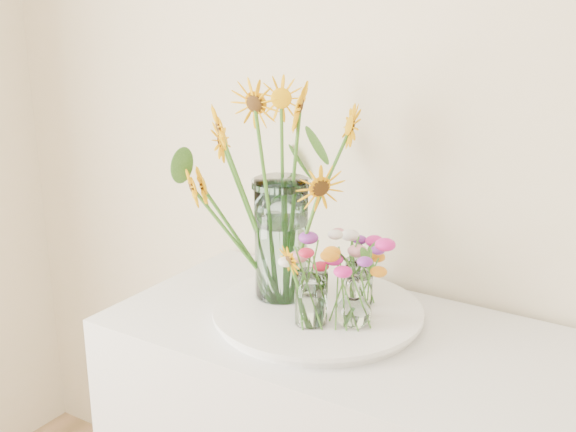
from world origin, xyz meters
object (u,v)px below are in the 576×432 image
(small_vase_a, at_px, (311,299))
(small_vase_c, at_px, (359,282))
(mason_jar, at_px, (281,239))
(tray, at_px, (318,314))
(small_vase_b, at_px, (353,302))

(small_vase_a, xyz_separation_m, small_vase_c, (0.04, 0.16, -0.01))
(mason_jar, height_order, small_vase_a, mason_jar)
(mason_jar, distance_m, small_vase_a, 0.20)
(tray, xyz_separation_m, small_vase_b, (0.11, -0.03, 0.07))
(tray, relative_size, small_vase_a, 3.76)
(small_vase_b, bearing_deg, tray, 163.30)
(mason_jar, bearing_deg, small_vase_b, -12.90)
(small_vase_c, bearing_deg, mason_jar, -162.00)
(small_vase_b, relative_size, small_vase_c, 1.04)
(mason_jar, xyz_separation_m, small_vase_b, (0.23, -0.05, -0.09))
(small_vase_b, bearing_deg, small_vase_c, 110.75)
(small_vase_a, distance_m, small_vase_c, 0.17)
(small_vase_b, distance_m, small_vase_c, 0.12)
(tray, xyz_separation_m, small_vase_a, (0.03, -0.08, 0.08))
(tray, height_order, mason_jar, mason_jar)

